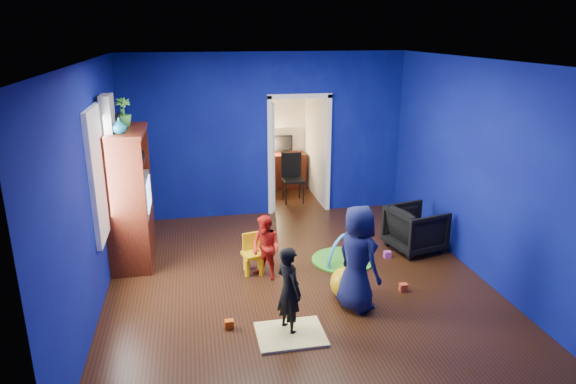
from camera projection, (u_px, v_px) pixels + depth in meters
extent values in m
cube|color=black|center=(297.00, 281.00, 6.96)|extent=(5.00, 5.50, 0.01)
cube|color=white|center=(299.00, 61.00, 6.08)|extent=(5.00, 5.50, 0.01)
cube|color=#090C67|center=(266.00, 136.00, 9.09)|extent=(5.00, 0.02, 2.90)
cube|color=#090C67|center=(371.00, 276.00, 3.95)|extent=(5.00, 0.02, 2.90)
cube|color=#090C67|center=(92.00, 189.00, 6.08)|extent=(0.02, 5.50, 2.90)
cube|color=#090C67|center=(478.00, 169.00, 6.97)|extent=(0.02, 5.50, 2.90)
imported|color=black|center=(416.00, 229.00, 7.85)|extent=(0.91, 0.89, 0.69)
imported|color=black|center=(289.00, 290.00, 5.66)|extent=(0.38, 0.44, 1.02)
imported|color=#0F1039|center=(358.00, 258.00, 6.11)|extent=(0.64, 0.76, 1.31)
imported|color=red|center=(266.00, 248.00, 6.91)|extent=(0.54, 0.55, 0.90)
imported|color=#0D5C6D|center=(119.00, 126.00, 6.66)|extent=(0.20, 0.20, 0.21)
imported|color=green|center=(123.00, 112.00, 7.12)|extent=(0.27, 0.27, 0.40)
cube|color=#40130A|center=(129.00, 198.00, 7.27)|extent=(0.58, 1.14, 1.96)
cube|color=silver|center=(132.00, 195.00, 7.27)|extent=(0.46, 0.70, 0.54)
cube|color=#F2E07A|center=(291.00, 334.00, 5.72)|extent=(0.76, 0.61, 0.03)
sphere|color=yellow|center=(346.00, 283.00, 6.47)|extent=(0.41, 0.41, 0.41)
cube|color=yellow|center=(253.00, 256.00, 7.13)|extent=(0.34, 0.34, 0.50)
cylinder|color=#4B9E23|center=(343.00, 260.00, 7.56)|extent=(0.91, 0.91, 0.02)
torus|color=#3F8CD8|center=(343.00, 259.00, 7.56)|extent=(0.65, 0.58, 0.81)
cube|color=white|center=(97.00, 173.00, 6.38)|extent=(0.03, 0.95, 1.55)
cube|color=slate|center=(115.00, 183.00, 7.00)|extent=(0.14, 0.42, 2.40)
cube|color=white|center=(299.00, 156.00, 9.32)|extent=(1.16, 0.10, 2.10)
cube|color=#3D140A|center=(284.00, 171.00, 10.94)|extent=(0.88, 0.44, 0.75)
cube|color=black|center=(283.00, 143.00, 10.88)|extent=(0.40, 0.05, 0.32)
sphere|color=#FFD88C|center=(271.00, 145.00, 10.78)|extent=(0.14, 0.14, 0.14)
cube|color=black|center=(293.00, 179.00, 10.02)|extent=(0.40, 0.40, 0.92)
cube|color=white|center=(283.00, 92.00, 10.54)|extent=(0.88, 0.24, 0.04)
cube|color=#D34923|center=(403.00, 287.00, 6.68)|extent=(0.10, 0.08, 0.10)
cube|color=#DF500B|center=(229.00, 324.00, 5.85)|extent=(0.10, 0.08, 0.10)
sphere|color=green|center=(365.00, 246.00, 7.96)|extent=(0.11, 0.11, 0.11)
cube|color=#C148B6|center=(387.00, 254.00, 7.65)|extent=(0.10, 0.08, 0.10)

